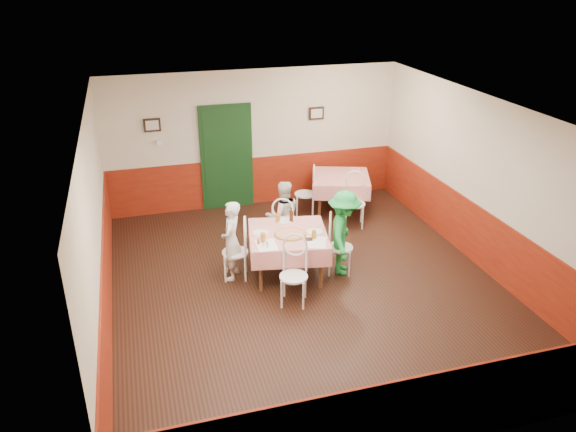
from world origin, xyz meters
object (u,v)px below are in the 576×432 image
object	(u,v)px
beer_bottle	(291,215)
chair_right	(340,247)
pizza	(290,234)
wallet	(309,239)
chair_near	(294,277)
chair_second_b	(354,204)
diner_right	(344,233)
glass_b	(314,234)
main_table	(288,254)
glass_c	(278,218)
glass_a	(263,238)
chair_far	(283,227)
diner_left	(231,241)
chair_second_a	(305,194)
diner_far	(283,216)
second_table	(340,194)
chair_left	(235,252)

from	to	relation	value
beer_bottle	chair_right	bearing A→B (deg)	-39.08
pizza	wallet	bearing A→B (deg)	-48.52
chair_near	beer_bottle	world-z (taller)	beer_bottle
pizza	chair_right	bearing A→B (deg)	-5.40
chair_right	chair_near	size ratio (longest dim) A/B	1.00
chair_second_b	diner_right	world-z (taller)	diner_right
glass_b	main_table	bearing A→B (deg)	137.48
wallet	glass_c	bearing A→B (deg)	121.12
glass_a	glass_c	bearing A→B (deg)	57.31
main_table	chair_right	size ratio (longest dim) A/B	1.36
chair_right	main_table	bearing A→B (deg)	101.58
chair_right	beer_bottle	xyz separation A→B (m)	(-0.67, 0.54, 0.42)
chair_far	diner_left	distance (m)	1.26
chair_second_a	glass_b	distance (m)	2.62
diner_far	wallet	bearing A→B (deg)	93.57
beer_bottle	wallet	world-z (taller)	beer_bottle
main_table	chair_far	xyz separation A→B (m)	(0.15, 0.84, 0.08)
chair_second_b	chair_second_a	bearing A→B (deg)	153.57
second_table	pizza	distance (m)	2.89
glass_c	diner_far	xyz separation A→B (m)	(0.21, 0.45, -0.19)
chair_near	diner_left	xyz separation A→B (m)	(-0.73, 1.00, 0.21)
pizza	glass_c	xyz separation A→B (m)	(-0.06, 0.51, 0.05)
diner_right	chair_right	bearing A→B (deg)	102.94
glass_c	diner_left	xyz separation A→B (m)	(-0.83, -0.27, -0.17)
main_table	glass_b	distance (m)	0.64
main_table	wallet	size ratio (longest dim) A/B	11.09
glass_a	diner_far	size ratio (longest dim) A/B	0.11
chair_right	chair_far	size ratio (longest dim) A/B	1.00
chair_second_a	beer_bottle	size ratio (longest dim) A/B	3.98
main_table	wallet	world-z (taller)	wallet
chair_near	glass_c	bearing A→B (deg)	108.05
glass_c	beer_bottle	distance (m)	0.23
chair_second_a	glass_c	xyz separation A→B (m)	(-1.04, -1.77, 0.38)
wallet	glass_a	bearing A→B (deg)	179.75
chair_second_a	wallet	world-z (taller)	chair_second_a
chair_near	diner_right	xyz separation A→B (m)	(1.04, 0.67, 0.26)
chair_right	wallet	world-z (taller)	chair_right
chair_left	diner_left	world-z (taller)	diner_left
chair_second_a	chair_second_b	xyz separation A→B (m)	(0.75, -0.75, 0.00)
chair_far	diner_left	bearing A→B (deg)	52.24
glass_c	beer_bottle	bearing A→B (deg)	-11.42
chair_left	glass_b	xyz separation A→B (m)	(1.17, -0.46, 0.38)
chair_right	chair_far	world-z (taller)	same
chair_near	beer_bottle	bearing A→B (deg)	98.00
main_table	chair_far	distance (m)	0.85
main_table	diner_far	distance (m)	0.94
wallet	main_table	bearing A→B (deg)	136.07
diner_left	chair_second_b	bearing A→B (deg)	141.38
diner_left	chair_far	bearing A→B (deg)	148.18
glass_a	glass_c	distance (m)	0.75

